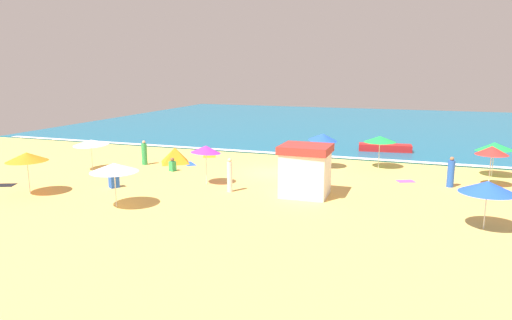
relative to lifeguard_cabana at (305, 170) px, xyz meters
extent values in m
plane|color=#EDBC60|center=(-2.98, 4.46, -1.37)|extent=(60.00, 60.00, 0.00)
cube|color=#146B93|center=(-2.98, 32.46, -1.32)|extent=(60.00, 44.00, 0.10)
cube|color=white|center=(-2.98, 10.76, -1.26)|extent=(57.00, 0.70, 0.01)
cube|color=white|center=(0.00, 0.00, -0.23)|extent=(2.41, 2.21, 2.27)
cube|color=#A5332D|center=(0.00, 0.00, 1.11)|extent=(2.55, 2.32, 0.41)
cylinder|color=silver|center=(-8.05, -5.11, -0.31)|extent=(0.05, 0.05, 2.11)
cone|color=white|center=(-8.05, -5.11, 0.58)|extent=(3.22, 3.22, 0.42)
cylinder|color=silver|center=(8.25, -2.57, -0.37)|extent=(0.05, 0.05, 2.00)
cone|color=blue|center=(8.25, -2.57, 0.43)|extent=(2.97, 2.97, 0.51)
cylinder|color=silver|center=(9.33, 5.25, -0.23)|extent=(0.05, 0.05, 2.27)
cone|color=red|center=(9.33, 5.25, 0.71)|extent=(2.31, 2.31, 0.49)
cylinder|color=silver|center=(-5.89, 0.37, -0.26)|extent=(0.05, 0.05, 2.21)
cone|color=#B733C6|center=(-5.89, 0.37, 0.68)|extent=(2.41, 2.41, 0.53)
cylinder|color=silver|center=(-0.53, 7.00, -0.23)|extent=(0.05, 0.05, 2.27)
cone|color=blue|center=(-0.53, 7.00, 0.72)|extent=(2.70, 2.70, 0.62)
cylinder|color=silver|center=(-13.79, -4.71, -0.27)|extent=(0.05, 0.05, 2.20)
cone|color=orange|center=(-13.79, -4.71, 0.65)|extent=(2.34, 2.34, 0.50)
cylinder|color=silver|center=(3.02, 8.31, -0.31)|extent=(0.05, 0.05, 2.11)
cone|color=green|center=(3.02, 8.31, 0.59)|extent=(2.90, 2.89, 0.43)
cylinder|color=silver|center=(9.83, 8.11, -0.33)|extent=(0.05, 0.05, 2.08)
cone|color=green|center=(9.83, 8.11, 0.52)|extent=(3.16, 3.15, 0.64)
cylinder|color=silver|center=(-14.62, 1.31, -0.39)|extent=(0.05, 0.05, 1.96)
cone|color=white|center=(-14.62, 1.31, 0.47)|extent=(2.73, 2.75, 0.47)
pyramid|color=orange|center=(-10.65, 5.19, -0.82)|extent=(2.14, 2.23, 1.10)
cylinder|color=white|center=(-3.99, -0.67, -0.55)|extent=(0.37, 0.37, 1.63)
sphere|color=beige|center=(-3.99, -0.67, 0.37)|extent=(0.23, 0.23, 0.23)
cylinder|color=green|center=(-12.36, 3.95, -0.63)|extent=(0.42, 0.42, 1.48)
sphere|color=#DBA884|center=(-12.36, 3.95, 0.21)|extent=(0.23, 0.23, 0.23)
cylinder|color=blue|center=(7.27, 4.44, -0.61)|extent=(0.53, 0.53, 1.52)
sphere|color=#9E6B47|center=(7.27, 4.44, 0.25)|extent=(0.23, 0.23, 0.23)
cube|color=blue|center=(-10.45, -2.03, -1.03)|extent=(0.66, 0.66, 0.67)
sphere|color=#9E6B47|center=(-10.45, -2.03, -0.60)|extent=(0.22, 0.22, 0.22)
cube|color=green|center=(-9.49, 2.78, -1.04)|extent=(0.45, 0.45, 0.65)
sphere|color=brown|center=(-9.49, 2.78, -0.61)|extent=(0.25, 0.25, 0.25)
cube|color=orange|center=(-9.54, 8.44, -1.36)|extent=(1.52, 1.84, 0.01)
cube|color=blue|center=(-9.56, 5.21, -1.36)|extent=(1.55, 1.58, 0.01)
cube|color=#D84CA5|center=(4.89, 5.00, -1.36)|extent=(1.21, 1.05, 0.01)
cube|color=red|center=(2.94, 14.54, -0.99)|extent=(4.17, 1.69, 0.55)
camera|label=1|loc=(5.52, -22.97, 5.19)|focal=32.44mm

